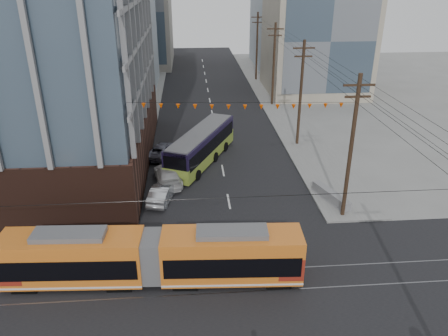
# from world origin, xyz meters

# --- Properties ---
(ground) EXTENTS (160.00, 160.00, 0.00)m
(ground) POSITION_xyz_m (0.00, 0.00, 0.00)
(ground) COLOR slate
(bg_bldg_nw_near) EXTENTS (18.00, 16.00, 18.00)m
(bg_bldg_nw_near) POSITION_xyz_m (-17.00, 52.00, 9.00)
(bg_bldg_nw_near) COLOR #8C99A5
(bg_bldg_nw_near) RESTS_ON ground
(bg_bldg_ne_near) EXTENTS (14.00, 14.00, 16.00)m
(bg_bldg_ne_near) POSITION_xyz_m (16.00, 48.00, 8.00)
(bg_bldg_ne_near) COLOR gray
(bg_bldg_ne_near) RESTS_ON ground
(bg_bldg_nw_far) EXTENTS (16.00, 18.00, 20.00)m
(bg_bldg_nw_far) POSITION_xyz_m (-14.00, 72.00, 10.00)
(bg_bldg_nw_far) COLOR gray
(bg_bldg_nw_far) RESTS_ON ground
(bg_bldg_ne_far) EXTENTS (16.00, 16.00, 14.00)m
(bg_bldg_ne_far) POSITION_xyz_m (18.00, 68.00, 7.00)
(bg_bldg_ne_far) COLOR #8C99A5
(bg_bldg_ne_far) RESTS_ON ground
(utility_pole_far) EXTENTS (0.30, 0.30, 11.00)m
(utility_pole_far) POSITION_xyz_m (8.50, 56.00, 5.50)
(utility_pole_far) COLOR black
(utility_pole_far) RESTS_ON ground
(streetcar) EXTENTS (17.85, 3.45, 3.42)m
(streetcar) POSITION_xyz_m (-5.42, 4.49, 1.71)
(streetcar) COLOR orange
(streetcar) RESTS_ON ground
(city_bus) EXTENTS (7.17, 11.64, 3.30)m
(city_bus) POSITION_xyz_m (-1.92, 22.24, 1.65)
(city_bus) COLOR black
(city_bus) RESTS_ON ground
(parked_car_silver) EXTENTS (2.45, 4.49, 1.40)m
(parked_car_silver) POSITION_xyz_m (-5.39, 14.61, 0.70)
(parked_car_silver) COLOR #B6BABF
(parked_car_silver) RESTS_ON ground
(parked_car_white) EXTENTS (2.93, 5.58, 1.54)m
(parked_car_white) POSITION_xyz_m (-5.04, 17.82, 0.77)
(parked_car_white) COLOR beige
(parked_car_white) RESTS_ON ground
(parked_car_grey) EXTENTS (3.90, 5.34, 1.35)m
(parked_car_grey) POSITION_xyz_m (-5.75, 23.82, 0.67)
(parked_car_grey) COLOR slate
(parked_car_grey) RESTS_ON ground
(jersey_barrier) EXTENTS (2.36, 4.48, 0.88)m
(jersey_barrier) POSITION_xyz_m (8.30, 13.40, 0.44)
(jersey_barrier) COLOR slate
(jersey_barrier) RESTS_ON ground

